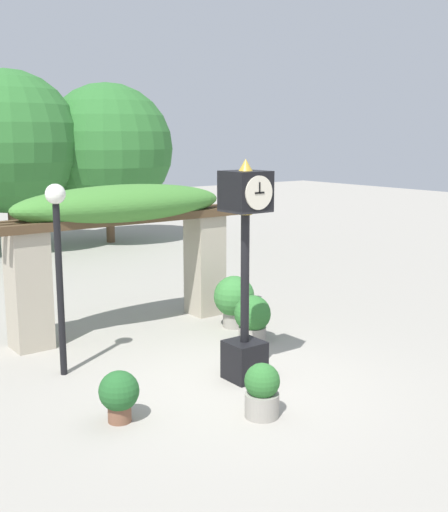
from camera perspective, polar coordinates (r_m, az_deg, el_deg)
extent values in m
plane|color=gray|center=(9.44, 0.91, -11.18)|extent=(60.00, 60.00, 0.00)
cube|color=black|center=(9.49, 1.83, -9.23)|extent=(0.51, 0.51, 0.57)
cylinder|color=black|center=(9.15, 1.87, -2.06)|extent=(0.12, 0.12, 1.86)
cylinder|color=gold|center=(8.98, 1.91, 3.85)|extent=(0.20, 0.20, 0.04)
cube|color=black|center=(8.95, 1.92, 5.77)|extent=(0.57, 0.57, 0.57)
cylinder|color=beige|center=(8.73, 3.13, 5.63)|extent=(0.46, 0.02, 0.46)
cylinder|color=beige|center=(9.18, 0.78, 5.90)|extent=(0.46, 0.02, 0.46)
cube|color=black|center=(8.72, 3.19, 5.63)|extent=(0.16, 0.01, 0.02)
cube|color=black|center=(8.71, 3.19, 6.08)|extent=(0.02, 0.01, 0.15)
cone|color=gold|center=(8.93, 1.94, 8.11)|extent=(0.20, 0.20, 0.16)
cube|color=#A89E89|center=(11.11, -16.98, -2.93)|extent=(0.61, 0.61, 1.98)
cube|color=#A89E89|center=(12.71, -1.72, -0.77)|extent=(0.61, 0.61, 1.98)
cube|color=#4C3823|center=(11.36, -8.25, 3.19)|extent=(4.78, 0.15, 0.15)
cube|color=#4C3823|center=(11.62, -8.98, 3.34)|extent=(4.78, 0.15, 0.15)
cube|color=#4C3823|center=(11.89, -9.67, 3.49)|extent=(4.78, 0.15, 0.15)
ellipsoid|color=#427F33|center=(11.59, -9.01, 4.56)|extent=(4.07, 1.21, 0.70)
cylinder|color=gray|center=(8.35, 3.39, -13.08)|extent=(0.44, 0.44, 0.31)
sphere|color=#2D6B2D|center=(8.23, 3.41, -11.02)|extent=(0.45, 0.45, 0.45)
cylinder|color=gray|center=(12.00, 0.90, -5.61)|extent=(0.41, 0.41, 0.30)
sphere|color=#387A38|center=(11.88, 0.90, -3.59)|extent=(0.76, 0.76, 0.76)
cylinder|color=brown|center=(8.33, -9.26, -13.63)|extent=(0.29, 0.29, 0.21)
sphere|color=#235B28|center=(8.21, -9.32, -11.75)|extent=(0.51, 0.51, 0.51)
cylinder|color=gray|center=(11.16, 2.53, -6.97)|extent=(0.47, 0.47, 0.27)
sphere|color=#2D6B2D|center=(11.05, 2.55, -5.13)|extent=(0.63, 0.63, 0.63)
cylinder|color=black|center=(9.67, -14.37, -3.06)|extent=(0.10, 0.10, 2.55)
sphere|color=white|center=(9.44, -14.76, 5.35)|extent=(0.29, 0.29, 0.29)
cylinder|color=brown|center=(20.80, -18.25, 2.94)|extent=(0.28, 0.28, 1.81)
sphere|color=#2D6B2D|center=(20.64, -18.65, 9.58)|extent=(4.31, 4.31, 4.31)
cylinder|color=brown|center=(21.63, -10.09, 3.32)|extent=(0.28, 0.28, 1.61)
sphere|color=#2D6B2D|center=(21.46, -10.29, 9.37)|extent=(4.21, 4.21, 4.21)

